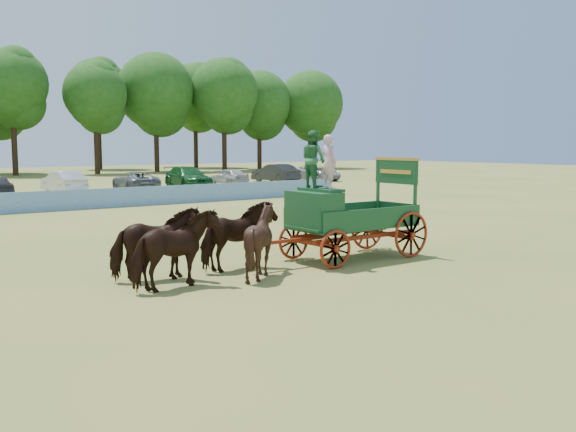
# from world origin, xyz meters

# --- Properties ---
(ground) EXTENTS (160.00, 160.00, 0.00)m
(ground) POSITION_xyz_m (0.00, 0.00, 0.00)
(ground) COLOR olive
(ground) RESTS_ON ground
(horse_lead_left) EXTENTS (2.35, 1.39, 1.86)m
(horse_lead_left) POSITION_xyz_m (-9.25, -1.61, 0.93)
(horse_lead_left) COLOR black
(horse_lead_left) RESTS_ON ground
(horse_lead_right) EXTENTS (2.36, 1.43, 1.86)m
(horse_lead_right) POSITION_xyz_m (-9.25, -0.51, 0.93)
(horse_lead_right) COLOR black
(horse_lead_right) RESTS_ON ground
(horse_wheel_left) EXTENTS (1.70, 1.52, 1.87)m
(horse_wheel_left) POSITION_xyz_m (-6.85, -1.61, 0.93)
(horse_wheel_left) COLOR black
(horse_wheel_left) RESTS_ON ground
(horse_wheel_right) EXTENTS (2.36, 1.41, 1.86)m
(horse_wheel_right) POSITION_xyz_m (-6.85, -0.51, 0.93)
(horse_wheel_right) COLOR black
(horse_wheel_right) RESTS_ON ground
(farm_dray) EXTENTS (6.00, 2.00, 3.80)m
(farm_dray) POSITION_xyz_m (-3.91, -1.02, 1.67)
(farm_dray) COLOR maroon
(farm_dray) RESTS_ON ground
(sponsor_banner) EXTENTS (26.00, 0.08, 1.05)m
(sponsor_banner) POSITION_xyz_m (-1.00, 18.00, 0.53)
(sponsor_banner) COLOR #1F65AA
(sponsor_banner) RESTS_ON ground
(parked_cars) EXTENTS (49.92, 7.27, 1.65)m
(parked_cars) POSITION_xyz_m (-2.55, 29.88, 0.76)
(parked_cars) COLOR silver
(parked_cars) RESTS_ON ground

